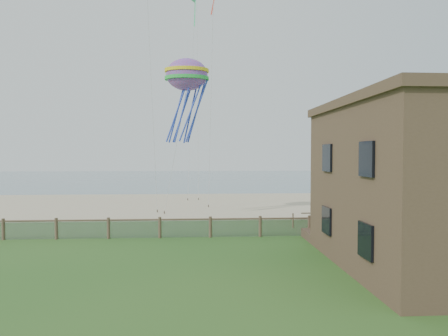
{
  "coord_description": "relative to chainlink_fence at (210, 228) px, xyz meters",
  "views": [
    {
      "loc": [
        -0.64,
        -17.69,
        4.98
      ],
      "look_at": [
        0.94,
        8.0,
        4.08
      ],
      "focal_mm": 32.0,
      "sensor_mm": 36.0,
      "label": 1
    }
  ],
  "objects": [
    {
      "name": "ground",
      "position": [
        0.0,
        -6.0,
        -0.55
      ],
      "size": [
        160.0,
        160.0,
        0.0
      ],
      "primitive_type": "plane",
      "color": "#26561D",
      "rests_on": "ground"
    },
    {
      "name": "sand_beach",
      "position": [
        0.0,
        16.0,
        -0.55
      ],
      "size": [
        72.0,
        20.0,
        0.02
      ],
      "primitive_type": "cube",
      "color": "#BFB18A",
      "rests_on": "ground"
    },
    {
      "name": "ocean",
      "position": [
        0.0,
        60.0,
        -0.55
      ],
      "size": [
        160.0,
        68.0,
        0.02
      ],
      "primitive_type": "cube",
      "color": "slate",
      "rests_on": "ground"
    },
    {
      "name": "chainlink_fence",
      "position": [
        0.0,
        0.0,
        0.0
      ],
      "size": [
        36.2,
        0.2,
        1.25
      ],
      "primitive_type": null,
      "color": "brown",
      "rests_on": "ground"
    },
    {
      "name": "motel_deck",
      "position": [
        13.0,
        -1.0,
        -0.3
      ],
      "size": [
        15.0,
        2.0,
        0.5
      ],
      "primitive_type": "cube",
      "color": "brown",
      "rests_on": "ground"
    },
    {
      "name": "picnic_table",
      "position": [
        8.57,
        -1.0,
        -0.13
      ],
      "size": [
        2.33,
        2.0,
        0.84
      ],
      "primitive_type": null,
      "rotation": [
        0.0,
        0.0,
        0.29
      ],
      "color": "brown",
      "rests_on": "ground"
    },
    {
      "name": "octopus_kite",
      "position": [
        -1.58,
        6.68,
        8.65
      ],
      "size": [
        4.01,
        3.51,
        6.88
      ],
      "primitive_type": null,
      "rotation": [
        0.0,
        0.0,
        0.42
      ],
      "color": "#F12662"
    },
    {
      "name": "kite_green",
      "position": [
        -1.07,
        15.06,
        18.65
      ],
      "size": [
        2.0,
        1.58,
        2.72
      ],
      "primitive_type": null,
      "rotation": [
        0.44,
        0.0,
        1.17
      ],
      "color": "#37D077"
    }
  ]
}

